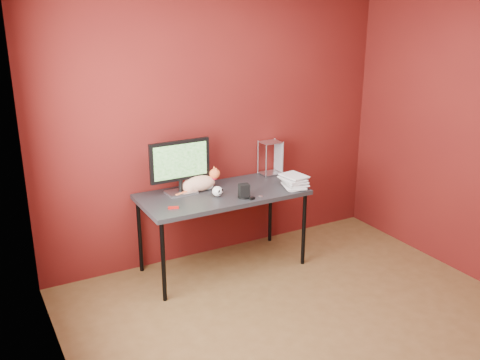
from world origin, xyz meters
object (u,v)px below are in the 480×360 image
book_stack (286,122)px  monitor (180,164)px  skull_mug (217,191)px  desk (223,198)px  speaker (244,191)px  cat (199,183)px

book_stack → monitor: bearing=160.6°
skull_mug → book_stack: bearing=-27.5°
desk → speaker: bearing=-63.9°
desk → cat: 0.25m
desk → skull_mug: (-0.09, -0.07, 0.10)m
monitor → book_stack: bearing=-20.7°
monitor → skull_mug: (0.25, -0.23, -0.22)m
monitor → cat: (0.18, -0.01, -0.20)m
monitor → skull_mug: size_ratio=5.61×
monitor → skull_mug: bearing=-43.5°
monitor → speaker: 0.62m
speaker → book_stack: (0.46, 0.05, 0.56)m
desk → cat: cat is taller
cat → speaker: (0.27, -0.35, -0.02)m
skull_mug → book_stack: 0.87m
monitor → desk: bearing=-26.0°
book_stack → skull_mug: bearing=172.3°
speaker → desk: bearing=127.6°
monitor → book_stack: 1.02m
cat → speaker: size_ratio=3.66×
cat → skull_mug: 0.23m
cat → book_stack: 0.96m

